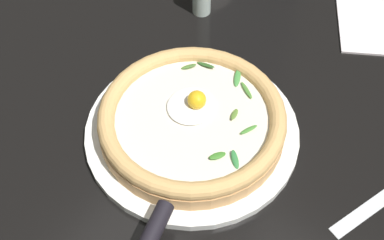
% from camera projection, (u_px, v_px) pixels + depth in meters
% --- Properties ---
extents(ground_plane, '(2.40, 2.40, 0.03)m').
position_uv_depth(ground_plane, '(214.00, 142.00, 0.74)').
color(ground_plane, black).
rests_on(ground_plane, ground).
extents(pizza_plate, '(0.30, 0.30, 0.01)m').
position_uv_depth(pizza_plate, '(192.00, 131.00, 0.73)').
color(pizza_plate, white).
rests_on(pizza_plate, ground).
extents(pizza, '(0.26, 0.26, 0.05)m').
position_uv_depth(pizza, '(192.00, 119.00, 0.71)').
color(pizza, tan).
rests_on(pizza, pizza_plate).
extents(folded_napkin, '(0.17, 0.15, 0.01)m').
position_uv_depth(folded_napkin, '(365.00, 25.00, 0.87)').
color(folded_napkin, white).
rests_on(folded_napkin, ground).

